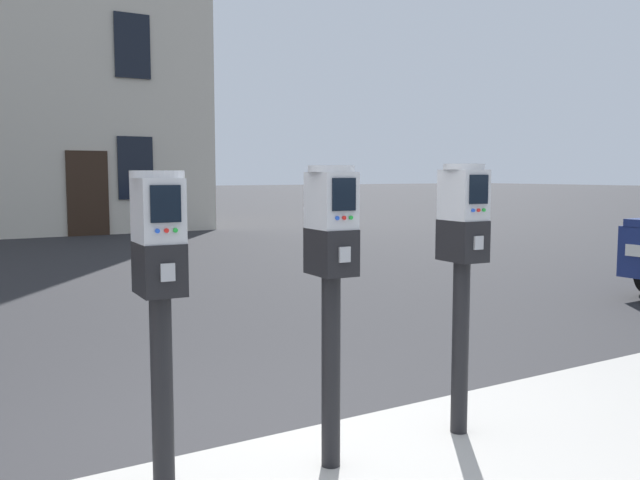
# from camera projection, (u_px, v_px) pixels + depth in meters

# --- Properties ---
(ground_plane) EXTENTS (160.00, 160.00, 0.00)m
(ground_plane) POSITION_uv_depth(u_px,v_px,m) (270.00, 479.00, 3.40)
(ground_plane) COLOR #28282B
(parking_meter_near_kerb) EXTENTS (0.23, 0.26, 1.41)m
(parking_meter_near_kerb) POSITION_uv_depth(u_px,v_px,m) (160.00, 279.00, 2.72)
(parking_meter_near_kerb) COLOR black
(parking_meter_near_kerb) RESTS_ON sidewalk_slab
(parking_meter_twin_adjacent) EXTENTS (0.23, 0.26, 1.43)m
(parking_meter_twin_adjacent) POSITION_uv_depth(u_px,v_px,m) (331.00, 261.00, 3.14)
(parking_meter_twin_adjacent) COLOR black
(parking_meter_twin_adjacent) RESTS_ON sidewalk_slab
(parking_meter_end_of_row) EXTENTS (0.23, 0.26, 1.45)m
(parking_meter_end_of_row) POSITION_uv_depth(u_px,v_px,m) (462.00, 249.00, 3.56)
(parking_meter_end_of_row) COLOR black
(parking_meter_end_of_row) RESTS_ON sidewalk_slab
(townhouse_orange_brick) EXTENTS (8.79, 7.02, 12.22)m
(townhouse_orange_brick) POSITION_uv_depth(u_px,v_px,m) (16.00, 7.00, 18.65)
(townhouse_orange_brick) COLOR beige
(townhouse_orange_brick) RESTS_ON ground_plane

